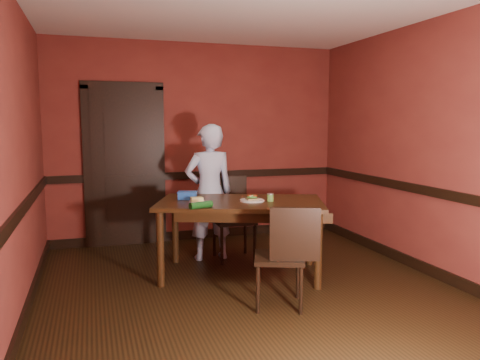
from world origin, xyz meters
TOP-DOWN VIEW (x-y plane):
  - floor at (0.00, 0.00)m, footprint 4.00×4.50m
  - ceiling at (0.00, 0.00)m, footprint 4.00×4.50m
  - wall_back at (0.00, 2.25)m, footprint 4.00×0.02m
  - wall_front at (0.00, -2.25)m, footprint 4.00×0.02m
  - wall_left at (-2.00, 0.00)m, footprint 0.02×4.50m
  - wall_right at (2.00, 0.00)m, footprint 0.02×4.50m
  - dado_back at (0.00, 2.23)m, footprint 4.00×0.03m
  - dado_left at (-1.99, 0.00)m, footprint 0.03×4.50m
  - dado_right at (1.99, 0.00)m, footprint 0.03×4.50m
  - baseboard_back at (0.00, 2.23)m, footprint 4.00×0.03m
  - baseboard_left at (-1.99, 0.00)m, footprint 0.03×4.50m
  - baseboard_right at (1.99, 0.00)m, footprint 0.03×4.50m
  - door at (-1.00, 2.22)m, footprint 1.05×0.07m
  - dining_table at (0.07, 0.54)m, footprint 1.94×1.50m
  - chair_far at (0.17, 1.12)m, footprint 0.47×0.47m
  - chair_near at (0.13, -0.38)m, footprint 0.55×0.55m
  - person at (-0.10, 1.22)m, footprint 0.60×0.41m
  - sandwich_plate at (0.18, 0.48)m, footprint 0.26×0.26m
  - sauce_jar at (0.35, 0.41)m, footprint 0.07×0.07m
  - cheese_saucer at (-0.39, 0.61)m, footprint 0.16×0.16m
  - food_tub at (-0.45, 0.81)m, footprint 0.24×0.20m
  - wrapped_veg at (-0.43, 0.24)m, footprint 0.25×0.14m

SIDE VIEW (x-z plane):
  - floor at x=0.00m, z-range -0.01..0.01m
  - baseboard_back at x=0.00m, z-range 0.00..0.12m
  - baseboard_left at x=-1.99m, z-range 0.00..0.12m
  - baseboard_right at x=1.99m, z-range 0.00..0.12m
  - dining_table at x=0.07m, z-range 0.00..0.80m
  - chair_near at x=0.13m, z-range 0.00..0.91m
  - chair_far at x=0.17m, z-range 0.00..0.98m
  - person at x=-0.10m, z-range 0.00..1.61m
  - sandwich_plate at x=0.18m, z-range 0.79..0.85m
  - cheese_saucer at x=-0.39m, z-range 0.80..0.85m
  - wrapped_veg at x=-0.43m, z-range 0.80..0.87m
  - sauce_jar at x=0.35m, z-range 0.80..0.89m
  - food_tub at x=-0.45m, z-range 0.80..0.89m
  - dado_back at x=0.00m, z-range 0.85..0.95m
  - dado_left at x=-1.99m, z-range 0.85..0.95m
  - dado_right at x=1.99m, z-range 0.85..0.95m
  - door at x=-1.00m, z-range -0.01..2.19m
  - wall_back at x=0.00m, z-range 0.00..2.70m
  - wall_front at x=0.00m, z-range 0.00..2.70m
  - wall_left at x=-2.00m, z-range 0.00..2.70m
  - wall_right at x=2.00m, z-range 0.00..2.70m
  - ceiling at x=0.00m, z-range 2.70..2.71m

